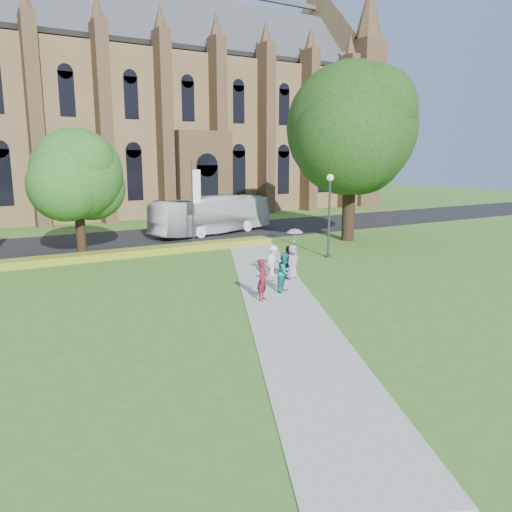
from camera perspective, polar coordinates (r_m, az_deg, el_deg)
ground at (r=22.69m, az=3.67°, el=-4.78°), size 160.00×160.00×0.00m
road at (r=40.44m, az=-12.47°, el=2.05°), size 160.00×10.00×0.02m
footpath at (r=23.49m, az=2.29°, el=-4.16°), size 15.58×28.54×0.04m
flower_hedge at (r=33.42m, az=-12.07°, el=0.56°), size 18.00×1.40×0.45m
cathedral at (r=62.28m, az=-9.83°, el=17.22°), size 52.60×18.25×28.00m
streetlamp at (r=31.66m, az=8.39°, el=5.73°), size 0.44×0.44×5.24m
large_tree at (r=38.57m, az=10.85°, el=14.14°), size 9.60×9.60×13.20m
street_tree_1 at (r=33.14m, az=-19.80°, el=8.77°), size 5.60×5.60×8.05m
banner_pole_0 at (r=36.33m, az=-7.11°, el=6.59°), size 0.70×0.10×6.00m
tour_coach at (r=41.55m, az=-5.05°, el=4.67°), size 11.42×5.25×3.10m
pedestrian_0 at (r=21.92m, az=0.74°, el=-2.72°), size 0.80×0.77×1.85m
pedestrian_1 at (r=23.35m, az=3.31°, el=-1.88°), size 1.13×1.05×1.84m
pedestrian_2 at (r=26.62m, az=1.97°, el=-0.50°), size 1.20×1.02×1.62m
pedestrian_3 at (r=25.90m, az=3.66°, el=-0.71°), size 1.06×0.96×1.74m
pedestrian_4 at (r=25.77m, az=4.20°, el=-0.71°), size 1.04×0.89×1.80m
parasol at (r=25.72m, az=4.44°, el=2.13°), size 0.93×0.93×0.72m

